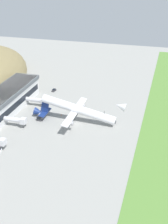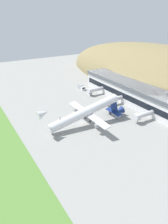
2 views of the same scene
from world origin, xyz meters
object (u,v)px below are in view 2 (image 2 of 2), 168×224
at_px(jetway_0, 95,90).
at_px(service_car_0, 90,94).
at_px(fuel_truck, 115,113).
at_px(jetway_2, 143,115).
at_px(traffic_cone_0, 108,123).
at_px(cargo_airplane, 86,113).
at_px(jetway_1, 113,99).
at_px(box_truck, 81,87).
at_px(terminal_building, 133,92).

relative_size(jetway_0, service_car_0, 3.32).
xyz_separation_m(jetway_0, fuel_truck, (34.27, -8.61, -2.60)).
relative_size(jetway_2, traffic_cone_0, 22.38).
distance_m(jetway_2, cargo_airplane, 31.27).
xyz_separation_m(jetway_1, jetway_2, (26.62, -0.36, 0.00)).
bearing_deg(box_truck, jetway_0, 7.79).
bearing_deg(fuel_truck, service_car_0, 170.74).
bearing_deg(terminal_building, jetway_0, -148.49).
bearing_deg(jetway_1, jetway_0, 179.90).
bearing_deg(terminal_building, jetway_1, -97.63).
bearing_deg(fuel_truck, cargo_airplane, -86.82).
distance_m(cargo_airplane, service_car_0, 46.53).
distance_m(jetway_0, cargo_airplane, 45.75).
xyz_separation_m(jetway_0, jetway_2, (48.04, -0.40, 0.00)).
bearing_deg(jetway_2, fuel_truck, -149.17).
distance_m(fuel_truck, box_truck, 50.54).
xyz_separation_m(box_truck, traffic_cone_0, (56.41, -15.84, -1.33)).
relative_size(jetway_1, cargo_airplane, 0.24).
bearing_deg(cargo_airplane, jetway_1, 115.90).
bearing_deg(service_car_0, traffic_cone_0, -19.67).
relative_size(cargo_airplane, fuel_truck, 6.24).
distance_m(jetway_0, box_truck, 16.18).
bearing_deg(terminal_building, fuel_truck, -64.51).
relative_size(jetway_0, jetway_1, 0.99).
bearing_deg(cargo_airplane, box_truck, 152.53).
xyz_separation_m(jetway_2, box_truck, (-63.89, -1.77, -2.38)).
bearing_deg(cargo_airplane, service_car_0, 145.34).
height_order(jetway_0, jetway_2, same).
bearing_deg(traffic_cone_0, jetway_0, 156.05).
relative_size(jetway_2, service_car_0, 3.52).
relative_size(jetway_0, cargo_airplane, 0.24).
bearing_deg(jetway_0, box_truck, -172.21).
xyz_separation_m(terminal_building, cargo_airplane, (12.05, -43.12, 0.15)).
distance_m(fuel_truck, traffic_cone_0, 11.35).
distance_m(terminal_building, service_car_0, 31.56).
bearing_deg(jetway_1, fuel_truck, -33.71).
relative_size(jetway_1, fuel_truck, 1.49).
xyz_separation_m(jetway_1, box_truck, (-37.28, -2.13, -2.38)).
xyz_separation_m(terminal_building, service_car_0, (-25.83, -16.93, -6.50)).
bearing_deg(traffic_cone_0, fuel_truck, 123.75).
relative_size(cargo_airplane, box_truck, 7.03).
bearing_deg(terminal_building, box_truck, -157.20).
xyz_separation_m(terminal_building, jetway_1, (-1.92, -14.35, -3.10)).
height_order(jetway_2, cargo_airplane, cargo_airplane).
relative_size(terminal_building, box_truck, 12.11).
distance_m(service_car_0, box_truck, 13.42).
relative_size(jetway_1, jetway_2, 0.95).
bearing_deg(jetway_1, service_car_0, -173.83).
bearing_deg(cargo_airplane, traffic_cone_0, 64.50).
bearing_deg(terminal_building, traffic_cone_0, -61.97).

